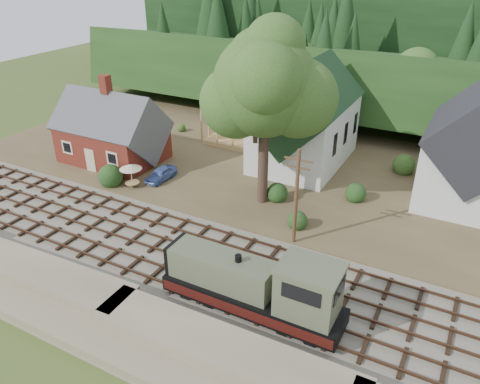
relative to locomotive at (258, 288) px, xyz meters
The scene contains 17 objects.
ground 8.76m from the locomotive, 159.35° to the left, with size 140.00×140.00×0.00m, color #384C1E.
embankment 9.89m from the locomotive, 145.38° to the right, with size 64.00×5.00×1.60m, color #7F7259.
railroad_bed 8.74m from the locomotive, 159.35° to the left, with size 64.00×11.00×0.16m, color #726B5B.
village_flat 22.54m from the locomotive, 110.77° to the left, with size 64.00×26.00×0.30m, color brown.
hillside 45.75m from the locomotive, 100.04° to the left, with size 70.00×28.00×8.00m, color #1E3F19.
ridge 61.55m from the locomotive, 97.44° to the left, with size 80.00×20.00×12.00m, color black.
depot 27.78m from the locomotive, 149.71° to the left, with size 10.80×7.41×9.00m.
church 23.66m from the locomotive, 104.74° to the left, with size 8.40×15.17×13.00m.
farmhouse 24.34m from the locomotive, 65.48° to the left, with size 8.40×10.80×10.60m.
timber_frame 28.66m from the locomotive, 119.19° to the left, with size 8.20×6.20×6.99m.
lattice_tower 34.93m from the locomotive, 114.25° to the left, with size 3.20×3.20×12.12m.
big_tree 16.48m from the locomotive, 113.90° to the left, with size 10.90×8.40×14.70m.
telegraph_pole_near 8.54m from the locomotive, 96.72° to the left, with size 2.20×0.28×8.00m.
locomotive is the anchor object (origin of this frame).
car_blue 20.58m from the locomotive, 143.56° to the left, with size 1.49×3.71×1.26m, color #5773BC.
car_green 29.63m from the locomotive, 153.23° to the left, with size 1.14×3.28×1.08m, color #709D6C.
patio_set 20.50m from the locomotive, 151.70° to the left, with size 2.09×2.09×2.33m.
Camera 1 is at (17.59, -23.43, 20.51)m, focal length 35.00 mm.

